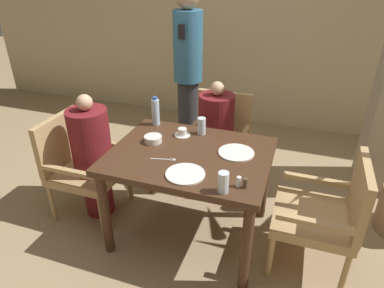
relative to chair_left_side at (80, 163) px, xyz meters
The scene contains 19 objects.
ground_plane 1.09m from the chair_left_side, ahead, with size 16.00×16.00×0.00m, color #9E8460.
wall_back 2.74m from the chair_left_side, 67.49° to the left, with size 8.00×0.06×2.80m.
dining_table 1.00m from the chair_left_side, ahead, with size 1.15×0.90×0.74m.
chair_left_side is the anchor object (origin of this frame).
diner_in_left_chair 0.17m from the chair_left_side, ahead, with size 0.32×0.32×1.09m.
chair_far_side 1.31m from the chair_left_side, 41.09° to the left, with size 0.54×0.54×0.86m.
diner_in_far_chair 1.22m from the chair_left_side, 36.08° to the left, with size 0.32×0.32×1.06m.
chair_right_side 1.97m from the chair_left_side, ahead, with size 0.54×0.54×0.86m.
standing_host 1.50m from the chair_left_side, 69.34° to the left, with size 0.30×0.34×1.78m.
plate_main_left 1.12m from the chair_left_side, 14.96° to the right, with size 0.26×0.26×0.01m.
plate_main_right 1.34m from the chair_left_side, ahead, with size 0.26×0.26×0.01m.
teacup_with_saucer 0.92m from the chair_left_side, 16.16° to the left, with size 0.13×0.13×0.06m.
bowl_small 0.73m from the chair_left_side, ahead, with size 0.13×0.13×0.05m.
water_bottle 0.77m from the chair_left_side, 33.65° to the left, with size 0.06×0.06×0.25m.
glass_tall_near 1.08m from the chair_left_side, 18.47° to the left, with size 0.07×0.07×0.14m.
glass_tall_mid 1.42m from the chair_left_side, 16.05° to the right, with size 0.07×0.07×0.14m.
salt_shaker 1.47m from the chair_left_side, 11.95° to the right, with size 0.03×0.03×0.07m.
pepper_shaker 1.50m from the chair_left_side, 11.63° to the right, with size 0.03×0.03×0.07m.
fork_beside_plate 0.91m from the chair_left_side, ahead, with size 0.18×0.06×0.00m.
Camera 1 is at (0.71, -2.02, 1.97)m, focal length 32.00 mm.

